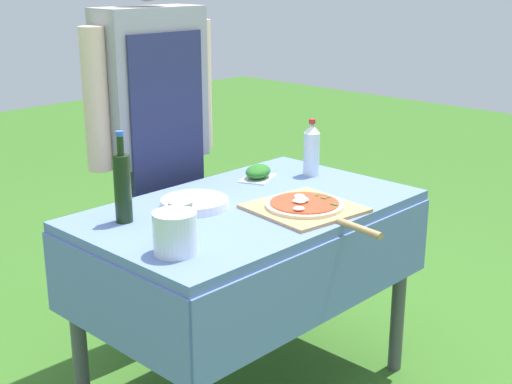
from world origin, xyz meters
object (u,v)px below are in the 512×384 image
pizza_on_peel (306,207)px  plate_stack (195,203)px  oil_bottle (123,186)px  water_bottle (312,149)px  herb_container (258,172)px  sauce_jar (181,222)px  mixing_tub (175,233)px  prep_table (249,235)px  person_cook (153,124)px

pizza_on_peel → plate_stack: (-0.24, 0.31, 0.00)m
oil_bottle → plate_stack: size_ratio=1.27×
pizza_on_peel → water_bottle: size_ratio=2.32×
water_bottle → oil_bottle: bearing=174.1°
water_bottle → herb_container: size_ratio=1.22×
water_bottle → herb_container: water_bottle is taller
sauce_jar → plate_stack: bearing=40.7°
pizza_on_peel → sauce_jar: sauce_jar is taller
oil_bottle → mixing_tub: size_ratio=2.33×
prep_table → plate_stack: 0.23m
pizza_on_peel → water_bottle: (0.36, 0.27, 0.09)m
pizza_on_peel → mixing_tub: size_ratio=4.09×
prep_table → pizza_on_peel: (0.09, -0.19, 0.13)m
prep_table → pizza_on_peel: bearing=-63.3°
prep_table → water_bottle: water_bottle is taller
oil_bottle → mixing_tub: bearing=-100.3°
oil_bottle → plate_stack: (0.26, -0.05, -0.11)m
prep_table → water_bottle: (0.45, 0.09, 0.22)m
person_cook → oil_bottle: 0.61m
pizza_on_peel → prep_table: bearing=123.9°
water_bottle → mixing_tub: (-0.92, -0.24, -0.04)m
water_bottle → sauce_jar: (-0.83, -0.16, -0.05)m
person_cook → oil_bottle: size_ratio=5.32×
pizza_on_peel → water_bottle: 0.46m
mixing_tub → herb_container: bearing=26.3°
oil_bottle → prep_table: bearing=-23.5°
prep_table → mixing_tub: (-0.47, -0.16, 0.18)m
pizza_on_peel → oil_bottle: 0.63m
prep_table → sauce_jar: size_ratio=10.11×
plate_stack → sauce_jar: size_ratio=2.01×
prep_table → plate_stack: bearing=140.1°
water_bottle → plate_stack: size_ratio=0.96×
mixing_tub → person_cook: bearing=55.3°
pizza_on_peel → oil_bottle: (-0.50, 0.36, 0.11)m
plate_stack → herb_container: bearing=11.2°
prep_table → mixing_tub: mixing_tub is taller
prep_table → herb_container: herb_container is taller
prep_table → plate_stack: size_ratio=5.02×
herb_container → water_bottle: bearing=-31.1°
herb_container → plate_stack: (-0.41, -0.08, -0.01)m
person_cook → plate_stack: (-0.19, -0.46, -0.18)m
oil_bottle → mixing_tub: (-0.06, -0.33, -0.06)m
pizza_on_peel → oil_bottle: size_ratio=1.75×
person_cook → oil_bottle: (-0.45, -0.41, -0.08)m
person_cook → water_bottle: 0.65m
plate_stack → pizza_on_peel: bearing=-52.1°
prep_table → herb_container: size_ratio=6.40×
prep_table → pizza_on_peel: size_ratio=2.26×
mixing_tub → plate_stack: (0.32, 0.28, -0.05)m
herb_container → pizza_on_peel: bearing=-113.3°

